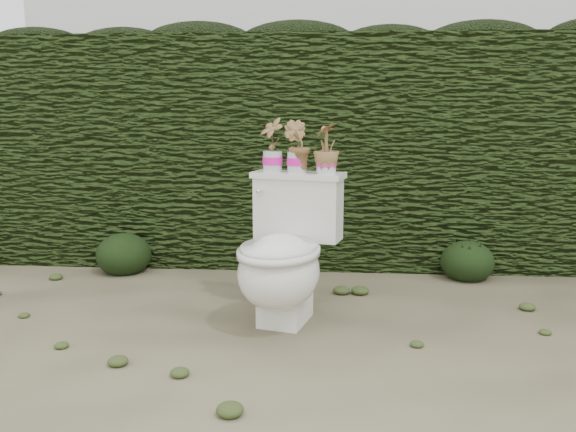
# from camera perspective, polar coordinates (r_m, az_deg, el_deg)

# --- Properties ---
(ground) EXTENTS (60.00, 60.00, 0.00)m
(ground) POSITION_cam_1_polar(r_m,az_deg,el_deg) (3.18, -0.74, -10.57)
(ground) COLOR #817A59
(ground) RESTS_ON ground
(hedge) EXTENTS (8.00, 1.00, 1.60)m
(hedge) POSITION_cam_1_polar(r_m,az_deg,el_deg) (4.58, 1.04, 6.19)
(hedge) COLOR #2C4115
(hedge) RESTS_ON ground
(house_wall) EXTENTS (8.00, 3.50, 4.00)m
(house_wall) POSITION_cam_1_polar(r_m,az_deg,el_deg) (9.01, 6.77, 15.88)
(house_wall) COLOR silver
(house_wall) RESTS_ON ground
(toilet) EXTENTS (0.61, 0.77, 0.78)m
(toilet) POSITION_cam_1_polar(r_m,az_deg,el_deg) (3.17, -0.37, -3.92)
(toilet) COLOR silver
(toilet) RESTS_ON ground
(potted_plant_left) EXTENTS (0.17, 0.17, 0.28)m
(potted_plant_left) POSITION_cam_1_polar(r_m,az_deg,el_deg) (3.35, -1.46, 6.58)
(potted_plant_left) COLOR #2F7524
(potted_plant_left) RESTS_ON toilet
(potted_plant_center) EXTENTS (0.18, 0.17, 0.27)m
(potted_plant_center) POSITION_cam_1_polar(r_m,az_deg,el_deg) (3.31, 0.85, 6.42)
(potted_plant_center) COLOR #2F7524
(potted_plant_center) RESTS_ON toilet
(potted_plant_right) EXTENTS (0.19, 0.19, 0.25)m
(potted_plant_right) POSITION_cam_1_polar(r_m,az_deg,el_deg) (3.26, 3.62, 6.23)
(potted_plant_right) COLOR #2F7524
(potted_plant_right) RESTS_ON toilet
(liriope_clump_1) EXTENTS (0.37, 0.37, 0.30)m
(liriope_clump_1) POSITION_cam_1_polar(r_m,az_deg,el_deg) (4.34, -15.14, -3.14)
(liriope_clump_1) COLOR black
(liriope_clump_1) RESTS_ON ground
(liriope_clump_2) EXTENTS (0.32, 0.32, 0.25)m
(liriope_clump_2) POSITION_cam_1_polar(r_m,az_deg,el_deg) (4.15, -0.47, -3.70)
(liriope_clump_2) COLOR black
(liriope_clump_2) RESTS_ON ground
(liriope_clump_3) EXTENTS (0.35, 0.35, 0.28)m
(liriope_clump_3) POSITION_cam_1_polar(r_m,az_deg,el_deg) (4.21, 16.44, -3.75)
(liriope_clump_3) COLOR black
(liriope_clump_3) RESTS_ON ground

